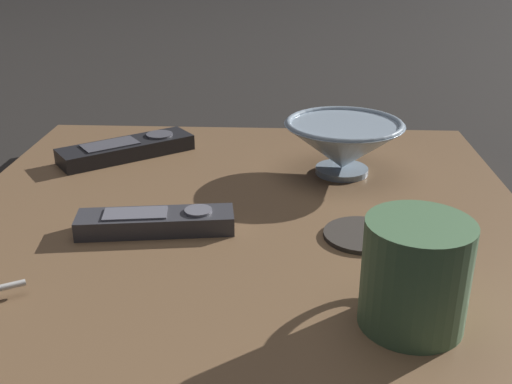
{
  "coord_description": "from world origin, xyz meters",
  "views": [
    {
      "loc": [
        -0.64,
        -0.05,
        0.34
      ],
      "look_at": [
        0.01,
        -0.02,
        0.06
      ],
      "focal_mm": 42.55,
      "sensor_mm": 36.0,
      "label": 1
    }
  ],
  "objects_px": {
    "tv_remote_near": "(156,222)",
    "tv_remote_far": "(127,149)",
    "drink_coaster": "(362,235)",
    "cereal_bowl": "(343,144)",
    "coffee_mug": "(415,273)"
  },
  "relations": [
    {
      "from": "cereal_bowl",
      "to": "tv_remote_near",
      "type": "relative_size",
      "value": 0.92
    },
    {
      "from": "cereal_bowl",
      "to": "coffee_mug",
      "type": "height_order",
      "value": "coffee_mug"
    },
    {
      "from": "cereal_bowl",
      "to": "coffee_mug",
      "type": "distance_m",
      "value": 0.34
    },
    {
      "from": "cereal_bowl",
      "to": "drink_coaster",
      "type": "distance_m",
      "value": 0.19
    },
    {
      "from": "drink_coaster",
      "to": "tv_remote_near",
      "type": "bearing_deg",
      "value": 89.17
    },
    {
      "from": "tv_remote_far",
      "to": "cereal_bowl",
      "type": "bearing_deg",
      "value": -99.61
    },
    {
      "from": "coffee_mug",
      "to": "tv_remote_near",
      "type": "height_order",
      "value": "coffee_mug"
    },
    {
      "from": "tv_remote_near",
      "to": "tv_remote_far",
      "type": "xyz_separation_m",
      "value": [
        0.23,
        0.09,
        0.0
      ]
    },
    {
      "from": "cereal_bowl",
      "to": "drink_coaster",
      "type": "bearing_deg",
      "value": -177.85
    },
    {
      "from": "coffee_mug",
      "to": "tv_remote_near",
      "type": "xyz_separation_m",
      "value": [
        0.15,
        0.24,
        -0.04
      ]
    },
    {
      "from": "coffee_mug",
      "to": "drink_coaster",
      "type": "relative_size",
      "value": 1.45
    },
    {
      "from": "tv_remote_far",
      "to": "coffee_mug",
      "type": "bearing_deg",
      "value": -139.31
    },
    {
      "from": "tv_remote_far",
      "to": "drink_coaster",
      "type": "distance_m",
      "value": 0.39
    },
    {
      "from": "coffee_mug",
      "to": "cereal_bowl",
      "type": "bearing_deg",
      "value": 5.0
    },
    {
      "from": "cereal_bowl",
      "to": "tv_remote_far",
      "type": "xyz_separation_m",
      "value": [
        0.05,
        0.3,
        -0.03
      ]
    }
  ]
}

